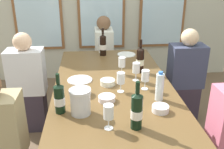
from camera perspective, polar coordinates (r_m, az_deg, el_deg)
dining_table at (r=2.34m, az=0.34°, el=-4.15°), size 1.04×2.12×0.74m
white_plate_0 at (r=2.45m, az=-7.03°, el=-1.19°), size 0.23×0.23×0.01m
white_plate_1 at (r=3.13m, az=3.17°, el=4.39°), size 0.22×0.22×0.01m
metal_pitcher at (r=1.88m, az=-6.91°, el=-5.89°), size 0.16×0.16×0.19m
wine_bottle_0 at (r=1.70m, az=5.41°, el=-7.85°), size 0.08×0.08×0.33m
wine_bottle_1 at (r=2.59m, az=6.15°, el=3.22°), size 0.08×0.08×0.33m
wine_bottle_2 at (r=1.91m, az=-11.41°, el=-5.08°), size 0.08×0.08×0.30m
wine_bottle_3 at (r=3.08m, az=-1.99°, el=6.46°), size 0.08×0.08×0.33m
tasting_bowl_0 at (r=1.95m, az=10.51°, el=-7.33°), size 0.12×0.12×0.05m
tasting_bowl_1 at (r=2.34m, az=-0.96°, el=-1.69°), size 0.13×0.13×0.05m
tasting_bowl_2 at (r=2.17m, az=-6.61°, el=-3.75°), size 0.15×0.15×0.05m
tasting_bowl_3 at (r=2.07m, az=-1.16°, el=-5.25°), size 0.13×0.13×0.04m
water_bottle at (r=2.08m, az=10.36°, el=-2.64°), size 0.06×0.06×0.24m
wine_glass_0 at (r=1.69m, az=-0.77°, el=-8.39°), size 0.07×0.07×0.17m
wine_glass_1 at (r=3.20m, az=-2.38°, el=6.96°), size 0.07×0.07×0.17m
wine_glass_2 at (r=2.40m, az=5.29°, el=1.27°), size 0.07×0.07×0.17m
wine_glass_3 at (r=2.53m, az=2.18°, el=2.53°), size 0.07×0.07×0.17m
wine_glass_4 at (r=2.23m, az=7.29°, el=-0.46°), size 0.07×0.07×0.17m
wine_glass_5 at (r=2.17m, az=1.94°, el=-0.99°), size 0.07×0.07×0.17m
seated_person_2 at (r=2.97m, az=-17.82°, el=-2.30°), size 0.38×0.24×1.11m
seated_person_3 at (r=3.10m, az=15.64°, el=-0.99°), size 0.38×0.24×1.11m
seated_person_4 at (r=3.70m, az=-1.75°, el=3.73°), size 0.24×0.38×1.11m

